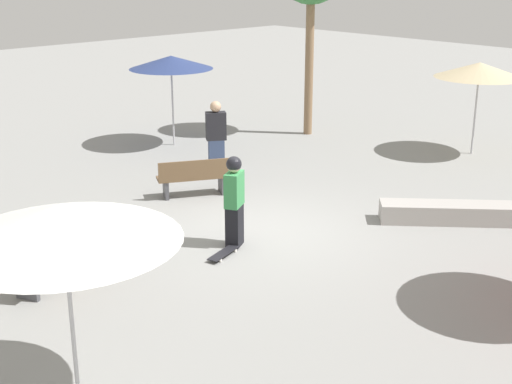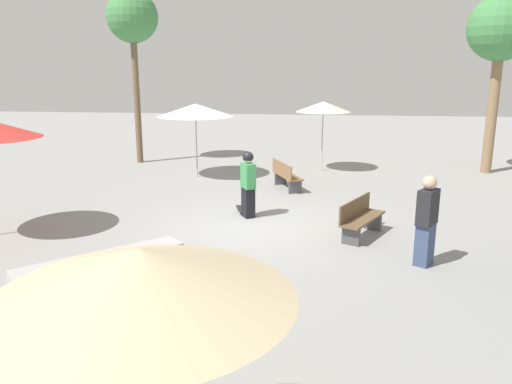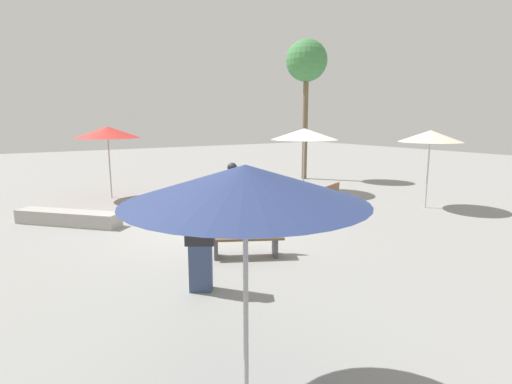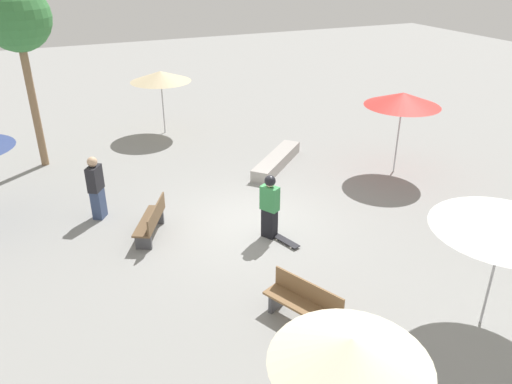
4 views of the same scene
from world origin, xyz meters
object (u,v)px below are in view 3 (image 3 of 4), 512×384
Objects in this scene: concrete_ledge at (68,218)px; bystander_watching at (200,241)px; shade_umbrella_white at (304,134)px; palm_tree_far_back at (306,63)px; shade_umbrella_red at (108,132)px; shade_umbrella_cream at (430,136)px; bench_near at (333,199)px; skater_main at (232,190)px; shade_umbrella_navy at (245,184)px; bench_far at (245,236)px; skateboard at (242,215)px.

concrete_ledge is 6.07m from bystander_watching.
shade_umbrella_white is 0.40× the size of palm_tree_far_back.
shade_umbrella_cream is (8.28, -7.32, -0.07)m from shade_umbrella_red.
concrete_ledge is 1.49× the size of bystander_watching.
shade_umbrella_cream is (3.05, -1.12, 1.91)m from bench_near.
bystander_watching reaches higher than concrete_ledge.
skater_main is 4.66m from bystander_watching.
shade_umbrella_white reaches higher than shade_umbrella_navy.
bench_far is (-4.37, -1.93, 0.00)m from bench_near.
shade_umbrella_white is (6.64, -3.03, -0.10)m from shade_umbrella_red.
skater_main reaches higher than bench_near.
bystander_watching is (0.83, 2.82, -1.42)m from shade_umbrella_navy.
skateboard is at bearing -152.15° from shade_umbrella_white.
palm_tree_far_back reaches higher than skater_main.
bystander_watching is at bearing -146.38° from skateboard.
shade_umbrella_red is 9.60m from palm_tree_far_back.
concrete_ledge is at bearing 139.34° from skateboard.
shade_umbrella_navy is 0.94× the size of shade_umbrella_red.
bench_far is 0.64× the size of shade_umbrella_cream.
shade_umbrella_navy reaches higher than bystander_watching.
shade_umbrella_navy is (-6.73, -5.83, 1.87)m from bench_near.
shade_umbrella_cream is 1.44× the size of bystander_watching.
shade_umbrella_white is (8.15, 9.00, 0.01)m from shade_umbrella_navy.
bench_far is (2.79, -4.83, 0.23)m from concrete_ledge.
shade_umbrella_cream is at bearing -96.55° from palm_tree_far_back.
palm_tree_far_back is (9.11, -0.09, 3.03)m from shade_umbrella_red.
bench_far is 0.63× the size of shade_umbrella_white.
palm_tree_far_back is 14.13m from bystander_watching.
skater_main is 2.04× the size of skateboard.
palm_tree_far_back is at bearing -0.59° from shade_umbrella_red.
shade_umbrella_cream is (5.75, -2.12, 2.27)m from skateboard.
concrete_ledge is 11.18m from shade_umbrella_cream.
concrete_ledge is at bearing 134.65° from bystander_watching.
bench_far is at bearing -135.77° from palm_tree_far_back.
concrete_ledge is 1.59× the size of bench_near.
shade_umbrella_cream is 0.97× the size of shade_umbrella_white.
skateboard is 6.24m from shade_umbrella_red.
shade_umbrella_white is (4.11, 2.17, 2.25)m from skateboard.
bench_near is 0.94× the size of bystander_watching.
shade_umbrella_cream reaches higher than skater_main.
bench_far is 4.93m from shade_umbrella_navy.
shade_umbrella_navy reaches higher than skateboard.
shade_umbrella_red is at bearing -56.55° from bench_far.
skateboard is 9.91m from palm_tree_far_back.
shade_umbrella_white reaches higher than skater_main.
concrete_ledge is at bearing -120.31° from shade_umbrella_red.
bench_far is at bearing -0.63° from bench_near.
bench_far is (-1.68, -2.93, 0.37)m from skateboard.
shade_umbrella_red is (-0.86, 8.13, 1.98)m from bench_far.
shade_umbrella_cream is at bearing 44.57° from bystander_watching.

